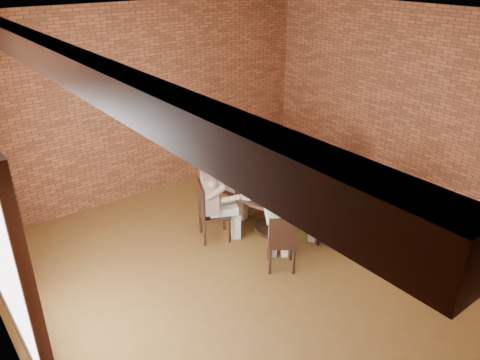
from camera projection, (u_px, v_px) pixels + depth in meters
floor at (277, 277)px, 6.53m from camera, size 7.00×7.00×0.00m
ceiling at (288, 22)px, 5.05m from camera, size 7.00×7.00×0.00m
wall_back at (149, 102)px, 8.29m from camera, size 7.00×0.00×7.00m
wall_left at (0, 260)px, 4.00m from camera, size 0.00×7.00×7.00m
wall_right at (431, 116)px, 7.57m from camera, size 0.00×7.00×7.00m
ceiling_beam at (63, 63)px, 3.76m from camera, size 0.22×6.90×0.26m
dining_table at (276, 201)px, 7.43m from camera, size 1.31×1.31×0.75m
chair_a at (315, 183)px, 8.14m from camera, size 0.42×0.42×0.88m
diner_a at (313, 177)px, 8.04m from camera, size 0.63×0.54×1.22m
chair_b at (229, 181)px, 8.09m from camera, size 0.52×0.52×0.97m
diner_b at (233, 174)px, 7.96m from camera, size 0.66×0.77×1.39m
chair_c at (208, 209)px, 7.21m from camera, size 0.60×0.60×0.97m
diner_c at (214, 199)px, 7.15m from camera, size 0.85×0.79×1.38m
chair_d at (282, 241)px, 6.47m from camera, size 0.54×0.54×0.89m
diner_d at (282, 229)px, 6.47m from camera, size 0.74×0.76×1.26m
chair_e at (341, 215)px, 7.08m from camera, size 0.58×0.58×0.94m
diner_e at (336, 204)px, 7.04m from camera, size 0.78×0.82×1.33m
plate_a at (279, 177)px, 7.71m from camera, size 0.26×0.26×0.01m
plate_b at (260, 178)px, 7.66m from camera, size 0.26×0.26×0.01m
plate_c at (249, 196)px, 7.09m from camera, size 0.26×0.26×0.01m
plate_d at (301, 191)px, 7.24m from camera, size 0.26×0.26×0.01m
glass_a at (285, 179)px, 7.47m from camera, size 0.07×0.07×0.14m
glass_b at (273, 179)px, 7.49m from camera, size 0.07×0.07×0.14m
glass_c at (257, 183)px, 7.34m from camera, size 0.07×0.07×0.14m
glass_d at (264, 184)px, 7.33m from camera, size 0.07×0.07×0.14m
glass_e at (269, 194)px, 7.02m from camera, size 0.07×0.07×0.14m
glass_f at (282, 195)px, 7.00m from camera, size 0.07×0.07×0.14m
glass_g at (288, 187)px, 7.23m from camera, size 0.07×0.07×0.14m
smartphone at (305, 185)px, 7.42m from camera, size 0.09×0.14×0.01m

